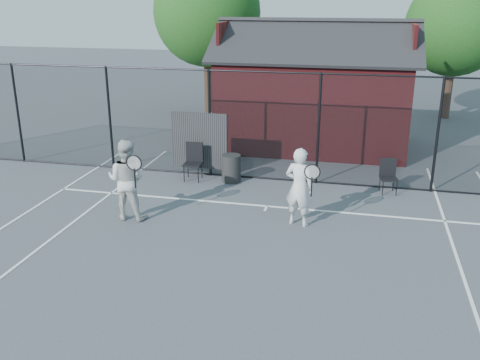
% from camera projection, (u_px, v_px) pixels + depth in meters
% --- Properties ---
extents(ground, '(80.00, 80.00, 0.00)m').
position_uv_depth(ground, '(239.00, 263.00, 10.26)').
color(ground, '#4A4E55').
rests_on(ground, ground).
extents(court_lines, '(11.02, 18.00, 0.01)m').
position_uv_depth(court_lines, '(222.00, 299.00, 9.04)').
color(court_lines, white).
rests_on(court_lines, ground).
extents(fence, '(22.04, 3.00, 3.00)m').
position_uv_depth(fence, '(270.00, 129.00, 14.45)').
color(fence, black).
rests_on(fence, ground).
extents(clubhouse, '(6.50, 4.36, 4.19)m').
position_uv_depth(clubhouse, '(314.00, 98.00, 17.92)').
color(clubhouse, maroon).
rests_on(clubhouse, ground).
extents(tree_left, '(4.48, 4.48, 6.44)m').
position_uv_depth(tree_left, '(207.00, 13.00, 22.27)').
color(tree_left, '#332114').
rests_on(tree_left, ground).
extents(tree_right, '(3.97, 3.97, 5.70)m').
position_uv_depth(tree_right, '(456.00, 26.00, 21.24)').
color(tree_right, '#332114').
rests_on(tree_right, ground).
extents(player_front, '(0.84, 0.67, 1.78)m').
position_uv_depth(player_front, '(299.00, 187.00, 11.70)').
color(player_front, silver).
rests_on(player_front, ground).
extents(player_back, '(1.01, 0.74, 1.86)m').
position_uv_depth(player_back, '(127.00, 180.00, 12.06)').
color(player_back, silver).
rests_on(player_back, ground).
extents(chair_left, '(0.51, 0.53, 1.01)m').
position_uv_depth(chair_left, '(193.00, 163.00, 14.72)').
color(chair_left, black).
rests_on(chair_left, ground).
extents(chair_right, '(0.50, 0.52, 0.88)m').
position_uv_depth(chair_right, '(389.00, 177.00, 13.74)').
color(chair_right, black).
rests_on(chair_right, ground).
extents(waste_bin, '(0.61, 0.61, 0.76)m').
position_uv_depth(waste_bin, '(231.00, 168.00, 14.64)').
color(waste_bin, black).
rests_on(waste_bin, ground).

